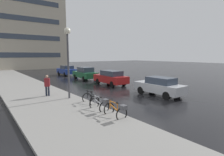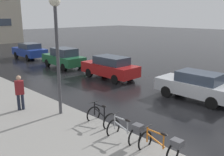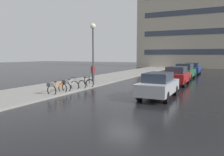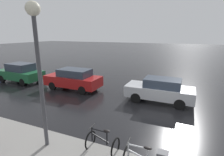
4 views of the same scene
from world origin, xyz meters
name	(u,v)px [view 2 (image 2 of 4)]	position (x,y,z in m)	size (l,w,h in m)	color
ground_plane	(182,111)	(0.00, 0.00, 0.00)	(140.00, 140.00, 0.00)	black
bicycle_nearest	(162,145)	(-4.10, -1.62, 0.48)	(0.74, 1.39, 0.94)	black
bicycle_second	(127,131)	(-4.13, -0.14, 0.48)	(0.76, 1.36, 0.98)	black
bicycle_third	(101,117)	(-3.82, 1.53, 0.40)	(0.76, 1.12, 0.97)	black
car_silver	(196,85)	(2.07, 0.37, 0.79)	(1.75, 4.20, 1.54)	#B2B5BA
car_red	(110,67)	(2.05, 6.95, 0.83)	(1.82, 4.40, 1.62)	#AD1919
car_green	(64,58)	(1.95, 12.61, 0.85)	(2.01, 4.40, 1.70)	#1E6038
car_blue	(30,51)	(2.10, 19.05, 0.81)	(2.01, 4.34, 1.60)	navy
pedestrian	(20,92)	(-5.46, 5.32, 1.01)	(0.46, 0.39, 1.79)	#1E2333
streetlamp	(56,32)	(-4.41, 3.61, 3.80)	(0.47, 0.47, 5.28)	#424247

